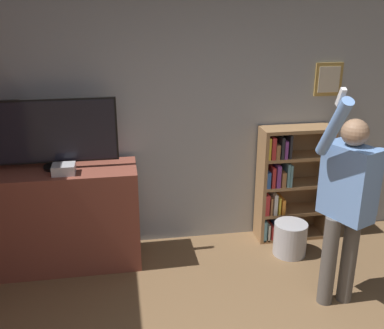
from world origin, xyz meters
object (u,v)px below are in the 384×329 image
(person, at_px, (347,198))
(game_console, at_px, (64,169))
(television, at_px, (52,133))
(waste_bin, at_px, (290,239))
(bookshelf, at_px, (287,184))

(person, bearing_deg, game_console, -135.07)
(game_console, relative_size, person, 0.11)
(television, relative_size, waste_bin, 3.42)
(television, distance_m, game_console, 0.35)
(person, bearing_deg, bookshelf, 157.83)
(television, bearing_deg, waste_bin, -5.76)
(bookshelf, height_order, waste_bin, bookshelf)
(television, height_order, waste_bin, television)
(bookshelf, distance_m, waste_bin, 0.59)
(game_console, bearing_deg, television, 120.84)
(television, distance_m, person, 2.61)
(television, height_order, game_console, television)
(television, bearing_deg, game_console, -59.16)
(television, xyz_separation_m, person, (2.37, -1.04, -0.35))
(television, height_order, bookshelf, television)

